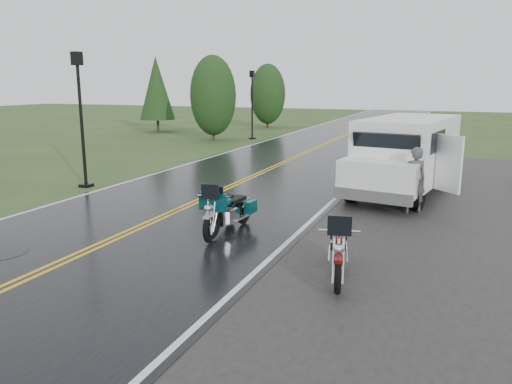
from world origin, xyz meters
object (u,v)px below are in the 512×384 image
(motorcycle_teal, at_px, (212,216))
(motorcycle_silver, at_px, (209,217))
(lamp_post_near_left, at_px, (81,120))
(motorcycle_red, at_px, (338,260))
(person_at_van, at_px, (414,181))
(lamp_post_far_left, at_px, (252,105))
(van_white, at_px, (353,162))

(motorcycle_teal, bearing_deg, motorcycle_silver, -73.29)
(lamp_post_near_left, bearing_deg, motorcycle_red, -29.46)
(motorcycle_silver, height_order, lamp_post_near_left, lamp_post_near_left)
(motorcycle_teal, distance_m, lamp_post_near_left, 8.06)
(person_at_van, relative_size, lamp_post_far_left, 0.42)
(motorcycle_red, distance_m, person_at_van, 6.24)
(lamp_post_far_left, bearing_deg, motorcycle_red, -64.25)
(motorcycle_teal, bearing_deg, van_white, 71.30)
(van_white, bearing_deg, motorcycle_red, -71.14)
(person_at_van, distance_m, lamp_post_far_left, 19.36)
(motorcycle_red, distance_m, motorcycle_silver, 3.67)
(person_at_van, xyz_separation_m, lamp_post_near_left, (-10.87, -0.44, 1.39))
(van_white, height_order, lamp_post_near_left, lamp_post_near_left)
(motorcycle_red, distance_m, motorcycle_teal, 3.82)
(motorcycle_red, relative_size, lamp_post_near_left, 0.48)
(lamp_post_far_left, bearing_deg, motorcycle_teal, -70.10)
(motorcycle_silver, bearing_deg, van_white, 59.43)
(motorcycle_red, xyz_separation_m, lamp_post_far_left, (-10.57, 21.91, 1.52))
(lamp_post_far_left, bearing_deg, van_white, -57.90)
(motorcycle_silver, distance_m, lamp_post_far_left, 21.58)
(motorcycle_teal, distance_m, person_at_van, 5.89)
(motorcycle_silver, distance_m, person_at_van, 6.03)
(motorcycle_teal, xyz_separation_m, lamp_post_far_left, (-7.25, 20.02, 1.56))
(van_white, bearing_deg, motorcycle_teal, -104.14)
(person_at_van, xyz_separation_m, lamp_post_far_left, (-11.25, 15.71, 1.26))
(motorcycle_silver, distance_m, van_white, 5.68)
(person_at_van, bearing_deg, lamp_post_far_left, -82.01)
(van_white, distance_m, lamp_post_far_left, 17.76)
(lamp_post_near_left, bearing_deg, person_at_van, 2.34)
(motorcycle_silver, xyz_separation_m, person_at_van, (3.95, 4.54, 0.27))
(motorcycle_red, distance_m, lamp_post_near_left, 11.82)
(motorcycle_silver, xyz_separation_m, van_white, (2.13, 5.23, 0.61))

